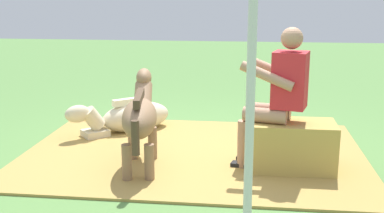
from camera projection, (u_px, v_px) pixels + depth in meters
name	position (u px, v px, depth m)	size (l,w,h in m)	color
ground_plane	(195.00, 154.00, 5.09)	(24.00, 24.00, 0.00)	#568442
hay_patch	(194.00, 153.00, 5.10)	(3.53, 2.51, 0.02)	#AD8C47
hay_bale	(292.00, 147.00, 4.56)	(0.79, 0.45, 0.48)	tan
person_seated	(277.00, 93.00, 4.49)	(0.71, 0.52, 1.36)	tan
pony_standing	(140.00, 115.00, 4.59)	(0.44, 1.34, 0.88)	#8C6B4C
pony_lying	(129.00, 117.00, 5.85)	(1.19, 1.08, 0.42)	beige
soda_bottle	(332.00, 149.00, 4.82)	(0.07, 0.07, 0.29)	brown
tent_pole_left	(252.00, 61.00, 3.06)	(0.06, 0.06, 2.48)	silver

